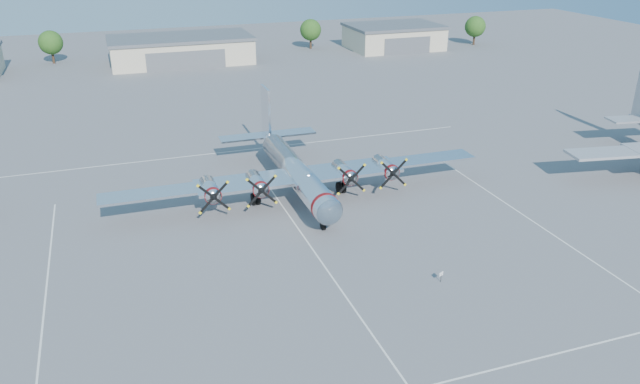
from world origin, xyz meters
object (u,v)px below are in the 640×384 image
object	(u,v)px
hangar_center	(181,49)
hangar_east	(394,37)
tree_far_east	(475,27)
main_bomber_b29	(295,192)
info_placard	(441,275)
tree_east	(311,30)
tree_west	(51,43)

from	to	relation	value
hangar_center	hangar_east	bearing A→B (deg)	0.00
tree_far_east	main_bomber_b29	distance (m)	96.25
tree_far_east	main_bomber_b29	world-z (taller)	tree_far_east
tree_far_east	info_placard	world-z (taller)	tree_far_east
hangar_center	main_bomber_b29	size ratio (longest dim) A/B	0.72
tree_east	tree_far_east	bearing A→B (deg)	-11.89
tree_east	hangar_east	bearing A→B (deg)	-18.54
tree_east	tree_far_east	xyz separation A→B (m)	(38.00, -8.00, 0.00)
main_bomber_b29	tree_far_east	bearing A→B (deg)	47.16
hangar_east	hangar_center	bearing A→B (deg)	-180.00
tree_west	main_bomber_b29	xyz separation A→B (m)	(27.20, -80.12, -4.22)
hangar_east	info_placard	bearing A→B (deg)	-113.19
main_bomber_b29	info_placard	distance (m)	22.01
hangar_center	hangar_east	size ratio (longest dim) A/B	1.39
hangar_center	tree_far_east	bearing A→B (deg)	-1.65
hangar_east	info_placard	world-z (taller)	hangar_east
info_placard	hangar_center	bearing A→B (deg)	70.09
hangar_east	info_placard	xyz separation A→B (m)	(-39.97, -93.30, -2.08)
tree_east	info_placard	world-z (taller)	tree_east
tree_west	main_bomber_b29	world-z (taller)	tree_west
tree_west	tree_east	size ratio (longest dim) A/B	1.00
hangar_center	tree_east	bearing A→B (deg)	11.38
hangar_east	tree_west	size ratio (longest dim) A/B	3.10
hangar_center	main_bomber_b29	bearing A→B (deg)	-88.25
tree_west	info_placard	size ratio (longest dim) A/B	7.37
tree_east	main_bomber_b29	distance (m)	83.03
info_placard	tree_east	bearing A→B (deg)	52.70
tree_west	tree_east	world-z (taller)	same
main_bomber_b29	tree_east	bearing A→B (deg)	70.75
info_placard	main_bomber_b29	bearing A→B (deg)	80.54
tree_east	main_bomber_b29	size ratio (longest dim) A/B	0.17
tree_east	info_placard	bearing A→B (deg)	-102.47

